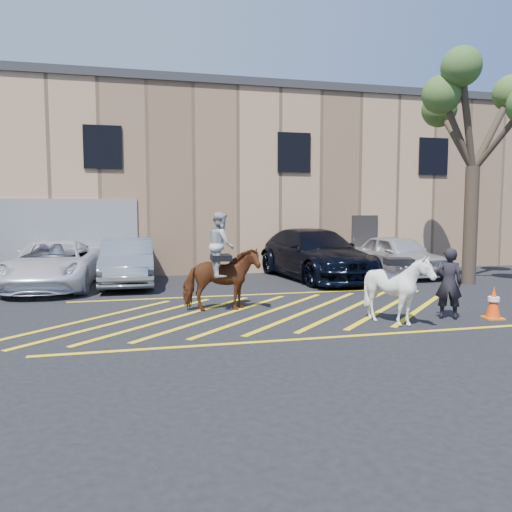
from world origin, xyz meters
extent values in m
plane|color=black|center=(0.00, 0.00, 0.00)|extent=(90.00, 90.00, 0.00)
imported|color=white|center=(-5.43, 4.87, 0.73)|extent=(2.75, 5.40, 1.46)
imported|color=gray|center=(-3.21, 5.07, 0.75)|extent=(1.66, 4.58, 1.50)
imported|color=black|center=(3.17, 5.05, 0.87)|extent=(3.18, 6.26, 1.74)
imported|color=silver|center=(6.49, 5.19, 0.75)|extent=(2.25, 4.56, 1.50)
imported|color=black|center=(3.75, -1.86, 0.79)|extent=(0.68, 0.60, 1.58)
cube|color=tan|center=(0.00, 12.00, 3.50)|extent=(32.00, 10.00, 7.00)
cube|color=#2D2D30|center=(0.00, 12.00, 7.15)|extent=(32.20, 10.20, 0.30)
cube|color=black|center=(-4.00, 6.96, 4.60)|extent=(1.30, 0.08, 1.50)
cube|color=black|center=(3.00, 6.96, 4.60)|extent=(1.30, 0.08, 1.50)
cube|color=black|center=(9.00, 6.96, 4.60)|extent=(1.30, 0.08, 1.50)
cube|color=#38332D|center=(6.00, 6.96, 1.10)|extent=(1.10, 0.08, 2.20)
cube|color=yellow|center=(-4.20, -0.30, 0.01)|extent=(4.20, 4.20, 0.01)
cube|color=yellow|center=(-3.15, -0.30, 0.01)|extent=(4.20, 4.20, 0.01)
cube|color=yellow|center=(-2.10, -0.30, 0.01)|extent=(4.20, 4.20, 0.01)
cube|color=yellow|center=(-1.05, -0.30, 0.01)|extent=(4.20, 4.20, 0.01)
cube|color=yellow|center=(0.00, -0.30, 0.01)|extent=(4.20, 4.20, 0.01)
cube|color=yellow|center=(1.05, -0.30, 0.01)|extent=(4.20, 4.20, 0.01)
cube|color=yellow|center=(2.10, -0.30, 0.01)|extent=(4.20, 4.20, 0.01)
cube|color=yellow|center=(3.15, -0.30, 0.01)|extent=(4.20, 4.20, 0.01)
cube|color=yellow|center=(4.20, -0.30, 0.01)|extent=(4.20, 4.20, 0.01)
cube|color=yellow|center=(0.00, 2.20, 0.01)|extent=(9.50, 0.12, 0.01)
cube|color=yellow|center=(0.00, -2.80, 0.01)|extent=(9.50, 0.12, 0.01)
imported|color=#5B2515|center=(-1.00, 0.19, 0.76)|extent=(1.81, 0.87, 1.51)
imported|color=#A8ACB3|center=(-1.00, 0.19, 1.59)|extent=(0.60, 0.76, 1.54)
cube|color=black|center=(-1.00, 0.19, 1.28)|extent=(0.48, 0.57, 0.14)
imported|color=white|center=(2.36, -2.12, 0.75)|extent=(1.55, 1.65, 1.50)
cube|color=black|center=(2.36, -2.12, 1.34)|extent=(0.67, 0.60, 0.14)
cube|color=orange|center=(4.74, -2.09, 0.01)|extent=(0.43, 0.43, 0.03)
cone|color=#FF410A|center=(4.74, -2.09, 0.38)|extent=(0.32, 0.32, 0.70)
cylinder|color=white|center=(4.74, -2.09, 0.44)|extent=(0.25, 0.25, 0.10)
cylinder|color=#423028|center=(7.62, 2.63, 1.90)|extent=(0.44, 0.44, 3.80)
cylinder|color=#4C402E|center=(8.41, 2.77, 4.97)|extent=(1.76, 0.51, 2.68)
cylinder|color=#493C2C|center=(7.55, 3.49, 4.80)|extent=(0.33, 1.88, 2.34)
cylinder|color=#47352B|center=(7.01, 2.63, 4.85)|extent=(1.40, 0.20, 2.39)
cylinder|color=#4A3A2D|center=(7.96, 1.90, 4.59)|extent=(0.78, 1.62, 1.96)
cylinder|color=#48382C|center=(7.15, 2.36, 5.20)|extent=(1.16, 0.77, 3.11)
sphere|color=#567532|center=(9.19, 2.91, 6.24)|extent=(1.20, 1.20, 1.20)
sphere|color=#4F6C2E|center=(7.47, 4.35, 5.91)|extent=(1.20, 1.20, 1.20)
sphere|color=#506C2E|center=(6.40, 2.63, 6.00)|extent=(1.20, 1.20, 1.20)
sphere|color=#466F2F|center=(6.68, 2.09, 6.71)|extent=(1.20, 1.20, 1.20)
camera|label=1|loc=(-2.97, -11.45, 2.40)|focal=35.00mm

